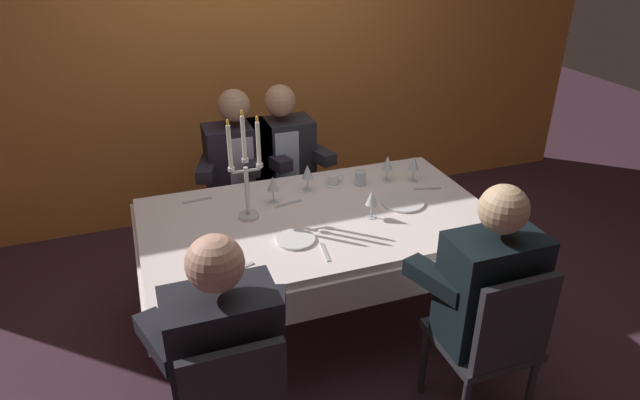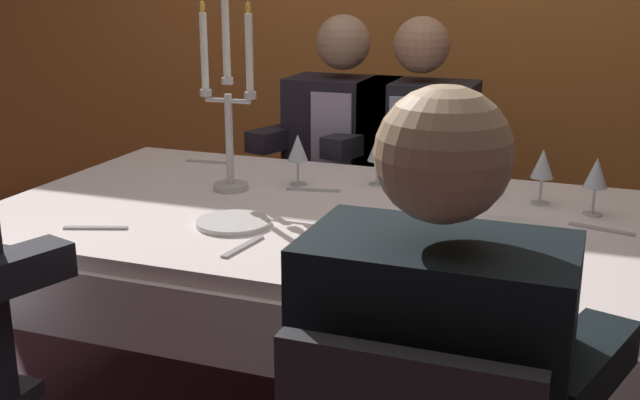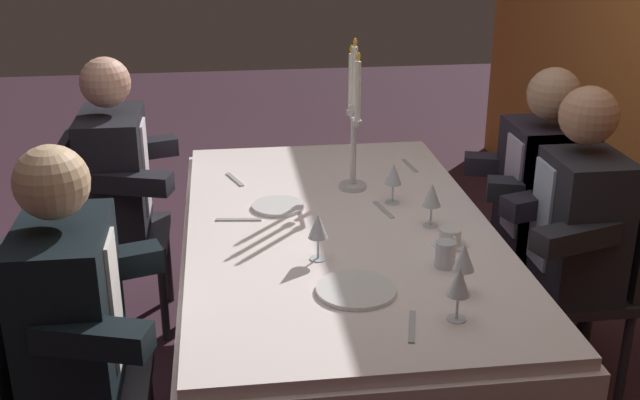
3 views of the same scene
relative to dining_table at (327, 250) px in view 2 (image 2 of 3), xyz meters
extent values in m
cube|color=white|center=(0.00, 0.00, 0.10)|extent=(1.90, 1.10, 0.04)
cube|color=white|center=(0.00, 0.00, -0.01)|extent=(1.94, 1.14, 0.18)
cylinder|color=#29282D|center=(-0.83, -0.43, -0.27)|extent=(0.07, 0.07, 0.70)
cylinder|color=#29282D|center=(-0.83, 0.43, -0.27)|extent=(0.07, 0.07, 0.70)
cylinder|color=#29282D|center=(0.83, 0.43, -0.27)|extent=(0.07, 0.07, 0.70)
cylinder|color=silver|center=(-0.36, 0.11, 0.13)|extent=(0.11, 0.11, 0.02)
cylinder|color=silver|center=(-0.36, 0.11, 0.28)|extent=(0.02, 0.02, 0.28)
cylinder|color=silver|center=(-0.36, 0.11, 0.46)|extent=(0.04, 0.04, 0.02)
cylinder|color=white|center=(-0.36, 0.11, 0.58)|extent=(0.02, 0.02, 0.23)
cylinder|color=silver|center=(-0.32, 0.11, 0.40)|extent=(0.07, 0.01, 0.01)
cylinder|color=silver|center=(-0.29, 0.11, 0.42)|extent=(0.04, 0.04, 0.02)
cylinder|color=white|center=(-0.29, 0.11, 0.54)|extent=(0.02, 0.02, 0.23)
ellipsoid|color=yellow|center=(-0.29, 0.11, 0.67)|extent=(0.02, 0.02, 0.03)
cylinder|color=silver|center=(-0.40, 0.11, 0.40)|extent=(0.07, 0.01, 0.01)
cylinder|color=silver|center=(-0.44, 0.11, 0.42)|extent=(0.04, 0.04, 0.02)
cylinder|color=white|center=(-0.44, 0.11, 0.54)|extent=(0.02, 0.02, 0.23)
ellipsoid|color=yellow|center=(-0.44, 0.11, 0.67)|extent=(0.02, 0.02, 0.03)
cylinder|color=white|center=(0.51, -0.03, 0.13)|extent=(0.25, 0.25, 0.01)
cylinder|color=white|center=(-0.19, -0.21, 0.13)|extent=(0.20, 0.20, 0.01)
cylinder|color=silver|center=(0.05, 0.33, 0.12)|extent=(0.06, 0.06, 0.00)
cylinder|color=silver|center=(0.05, 0.33, 0.16)|extent=(0.01, 0.01, 0.07)
cone|color=silver|center=(0.05, 0.33, 0.24)|extent=(0.07, 0.07, 0.08)
cylinder|color=#E0D172|center=(0.05, 0.33, 0.22)|extent=(0.04, 0.04, 0.03)
cylinder|color=silver|center=(0.71, 0.23, 0.12)|extent=(0.06, 0.06, 0.00)
cylinder|color=silver|center=(0.71, 0.23, 0.16)|extent=(0.01, 0.01, 0.07)
cone|color=silver|center=(0.71, 0.23, 0.24)|extent=(0.07, 0.07, 0.08)
cylinder|color=silver|center=(-0.19, 0.24, 0.12)|extent=(0.06, 0.06, 0.00)
cylinder|color=silver|center=(-0.19, 0.24, 0.16)|extent=(0.01, 0.01, 0.07)
cone|color=silver|center=(-0.19, 0.24, 0.24)|extent=(0.07, 0.07, 0.08)
cylinder|color=#E0D172|center=(-0.19, 0.24, 0.22)|extent=(0.04, 0.04, 0.03)
cylinder|color=silver|center=(0.27, -0.11, 0.12)|extent=(0.06, 0.06, 0.00)
cylinder|color=silver|center=(0.27, -0.11, 0.16)|extent=(0.01, 0.01, 0.07)
cone|color=silver|center=(0.27, -0.11, 0.24)|extent=(0.07, 0.07, 0.08)
cylinder|color=maroon|center=(0.27, -0.11, 0.22)|extent=(0.04, 0.04, 0.03)
cylinder|color=silver|center=(0.56, 0.29, 0.12)|extent=(0.06, 0.06, 0.00)
cylinder|color=silver|center=(0.56, 0.29, 0.16)|extent=(0.01, 0.01, 0.07)
cone|color=silver|center=(0.56, 0.29, 0.24)|extent=(0.07, 0.07, 0.08)
cylinder|color=maroon|center=(0.56, 0.29, 0.22)|extent=(0.04, 0.04, 0.03)
cylinder|color=silver|center=(0.38, 0.29, 0.16)|extent=(0.07, 0.07, 0.09)
cylinder|color=white|center=(0.22, 0.35, 0.12)|extent=(0.12, 0.12, 0.01)
cylinder|color=white|center=(0.22, 0.35, 0.15)|extent=(0.08, 0.08, 0.05)
torus|color=white|center=(0.27, 0.35, 0.15)|extent=(0.04, 0.01, 0.04)
cube|color=#B7B7BC|center=(-0.60, 0.40, 0.12)|extent=(0.17, 0.04, 0.01)
cube|color=#B7B7BC|center=(-0.09, -0.36, 0.12)|extent=(0.04, 0.17, 0.01)
cube|color=#B7B7BC|center=(-0.52, -0.37, 0.12)|extent=(0.17, 0.07, 0.01)
cube|color=#B7B7BC|center=(0.74, 0.09, 0.12)|extent=(0.17, 0.06, 0.01)
cube|color=#B7B7BC|center=(-0.11, 0.19, 0.12)|extent=(0.17, 0.05, 0.01)
cube|color=black|center=(-0.47, -0.78, 0.15)|extent=(0.19, 0.34, 0.08)
cylinder|color=#29282D|center=(-0.44, 0.70, -0.41)|extent=(0.04, 0.04, 0.42)
cylinder|color=#29282D|center=(-0.08, 0.70, -0.41)|extent=(0.04, 0.04, 0.42)
cylinder|color=#29282D|center=(-0.44, 1.06, -0.41)|extent=(0.04, 0.04, 0.42)
cylinder|color=#29282D|center=(-0.08, 1.06, -0.41)|extent=(0.04, 0.04, 0.42)
cube|color=#29282D|center=(-0.26, 0.88, -0.18)|extent=(0.42, 0.42, 0.04)
cube|color=#29282D|center=(-0.26, 1.07, 0.06)|extent=(0.38, 0.04, 0.44)
cube|color=black|center=(-0.26, 0.88, 0.11)|extent=(0.42, 0.26, 0.54)
cube|color=#B9ADCA|center=(-0.26, 0.75, 0.14)|extent=(0.16, 0.01, 0.40)
sphere|color=tan|center=(-0.26, 0.88, 0.51)|extent=(0.21, 0.21, 0.21)
cube|color=black|center=(-0.48, 0.78, 0.15)|extent=(0.19, 0.34, 0.08)
cube|color=black|center=(-0.04, 0.78, 0.15)|extent=(0.19, 0.34, 0.08)
cylinder|color=#29282D|center=(-0.13, 0.70, -0.41)|extent=(0.04, 0.04, 0.42)
cylinder|color=#29282D|center=(0.23, 0.70, -0.41)|extent=(0.04, 0.04, 0.42)
cylinder|color=#29282D|center=(-0.13, 1.06, -0.41)|extent=(0.04, 0.04, 0.42)
cylinder|color=#29282D|center=(0.23, 1.06, -0.41)|extent=(0.04, 0.04, 0.42)
cube|color=#29282D|center=(0.05, 0.88, -0.18)|extent=(0.42, 0.42, 0.04)
cube|color=#29282D|center=(0.05, 1.07, 0.06)|extent=(0.38, 0.04, 0.44)
cube|color=#23232A|center=(0.05, 0.88, 0.11)|extent=(0.42, 0.26, 0.54)
cube|color=silver|center=(0.05, 0.75, 0.14)|extent=(0.16, 0.01, 0.40)
sphere|color=tan|center=(0.05, 0.88, 0.51)|extent=(0.21, 0.21, 0.21)
cube|color=#23232A|center=(-0.17, 0.78, 0.15)|extent=(0.19, 0.34, 0.08)
cube|color=#23232A|center=(0.27, 0.78, 0.15)|extent=(0.19, 0.34, 0.08)
cube|color=black|center=(0.50, -0.88, 0.11)|extent=(0.42, 0.26, 0.54)
cube|color=white|center=(0.50, -0.75, 0.14)|extent=(0.16, 0.01, 0.40)
sphere|color=#D3AC82|center=(0.50, -0.88, 0.51)|extent=(0.21, 0.21, 0.21)
cube|color=black|center=(0.72, -0.78, 0.15)|extent=(0.19, 0.34, 0.08)
cube|color=black|center=(0.28, -0.78, 0.15)|extent=(0.19, 0.34, 0.08)
camera|label=1|loc=(-0.88, -2.50, 1.58)|focal=30.84mm
camera|label=2|loc=(0.73, -2.02, 0.78)|focal=44.31mm
camera|label=3|loc=(2.60, -0.41, 1.27)|focal=44.14mm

